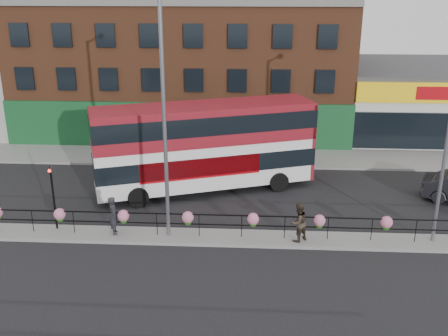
# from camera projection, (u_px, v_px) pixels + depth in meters

# --- Properties ---
(ground) EXTENTS (120.00, 120.00, 0.00)m
(ground) POSITION_uv_depth(u_px,v_px,m) (220.00, 239.00, 24.75)
(ground) COLOR black
(ground) RESTS_ON ground
(north_pavement) EXTENTS (60.00, 4.00, 0.15)m
(north_pavement) POSITION_uv_depth(u_px,v_px,m) (231.00, 157.00, 36.00)
(north_pavement) COLOR gray
(north_pavement) RESTS_ON ground
(median) EXTENTS (60.00, 1.60, 0.15)m
(median) POSITION_uv_depth(u_px,v_px,m) (220.00, 238.00, 24.72)
(median) COLOR gray
(median) RESTS_ON ground
(brick_building) EXTENTS (25.00, 12.21, 10.30)m
(brick_building) POSITION_uv_depth(u_px,v_px,m) (186.00, 65.00, 41.97)
(brick_building) COLOR brown
(brick_building) RESTS_ON ground
(supermarket) EXTENTS (15.00, 12.25, 5.30)m
(supermarket) POSITION_uv_depth(u_px,v_px,m) (436.00, 98.00, 41.68)
(supermarket) COLOR silver
(supermarket) RESTS_ON ground
(median_railing) EXTENTS (30.04, 0.56, 1.23)m
(median_railing) POSITION_uv_depth(u_px,v_px,m) (220.00, 219.00, 24.39)
(median_railing) COLOR black
(median_railing) RESTS_ON median
(double_decker_bus) EXTENTS (12.73, 6.95, 5.05)m
(double_decker_bus) POSITION_uv_depth(u_px,v_px,m) (205.00, 139.00, 29.55)
(double_decker_bus) COLOR silver
(double_decker_bus) RESTS_ON ground
(pedestrian_a) EXTENTS (0.96, 0.86, 1.88)m
(pedestrian_a) POSITION_uv_depth(u_px,v_px,m) (114.00, 215.00, 24.67)
(pedestrian_a) COLOR black
(pedestrian_a) RESTS_ON median
(pedestrian_b) EXTENTS (1.61, 1.60, 1.88)m
(pedestrian_b) POSITION_uv_depth(u_px,v_px,m) (298.00, 222.00, 23.98)
(pedestrian_b) COLOR #33291F
(pedestrian_b) RESTS_ON median
(lamp_column_west) EXTENTS (0.41, 1.99, 11.36)m
(lamp_column_west) POSITION_uv_depth(u_px,v_px,m) (164.00, 93.00, 22.83)
(lamp_column_west) COLOR slate
(lamp_column_west) RESTS_ON median
(traffic_light_median) EXTENTS (0.15, 0.28, 3.65)m
(traffic_light_median) POSITION_uv_depth(u_px,v_px,m) (52.00, 184.00, 24.71)
(traffic_light_median) COLOR black
(traffic_light_median) RESTS_ON median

